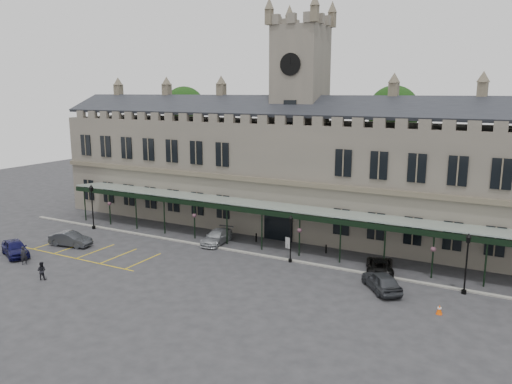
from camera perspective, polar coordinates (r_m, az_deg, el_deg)
The scene contains 22 objects.
ground at distance 43.52m, azimuth -3.80°, elevation -9.16°, with size 140.00×140.00×0.00m, color #2A2A2D.
station_building at distance 55.56m, azimuth 4.85°, elevation 2.26°, with size 60.00×10.36×17.30m.
clock_tower at distance 54.98m, azimuth 5.01°, elevation 9.12°, with size 5.60×5.60×24.80m.
canopy at distance 48.95m, azimuth 0.81°, elevation -3.83°, with size 50.00×4.10×4.30m.
kerb at distance 47.97m, azimuth -0.29°, elevation -7.08°, with size 60.00×0.40×0.12m, color gray.
parking_markings at distance 50.97m, azimuth -18.28°, elevation -6.62°, with size 16.00×6.00×0.01m, color gold, non-canonical shape.
tree_behind_left at distance 73.86m, azimuth -8.18°, elevation 9.40°, with size 6.00×6.00×16.00m.
tree_behind_mid at distance 61.06m, azimuth 15.42°, elevation 8.71°, with size 6.00×6.00×16.00m.
lamp_post_left at distance 58.87m, azimuth -18.22°, elevation -1.17°, with size 0.48×0.48×5.10m.
lamp_post_mid at distance 45.26m, azimuth 3.98°, elevation -4.85°, with size 0.42×0.42×4.42m.
lamp_post_right at distance 41.36m, azimuth 22.95°, elevation -6.98°, with size 0.46×0.46×4.84m.
traffic_cone at distance 37.99m, azimuth 20.22°, elevation -12.49°, with size 0.43×0.43×0.69m.
sign_board at distance 49.73m, azimuth 3.67°, elevation -5.84°, with size 0.64×0.23×1.12m.
bollard_left at distance 51.73m, azimuth 0.03°, elevation -5.23°, with size 0.16×0.16×0.91m, color black.
bollard_right at distance 48.68m, azimuth 8.01°, elevation -6.47°, with size 0.15×0.15×0.83m, color black.
car_left_a at distance 52.54m, azimuth -25.83°, elevation -5.79°, with size 1.81×4.51×1.54m, color #0D0D3C.
car_left_b at distance 53.67m, azimuth -20.44°, elevation -5.06°, with size 1.52×4.35×1.43m, color #303236.
car_taxi at distance 51.31m, azimuth -4.50°, elevation -5.14°, with size 1.92×4.72×1.37m, color #A3A6AB.
car_van at distance 44.42m, azimuth 13.97°, elevation -8.14°, with size 2.20×4.78×1.33m, color black.
car_right_a at distance 40.67m, azimuth 14.15°, elevation -9.85°, with size 1.82×4.53×1.54m, color #303236.
person_a at distance 49.66m, azimuth -24.99°, elevation -6.59°, with size 0.62×0.40×1.69m, color black.
person_b at distance 45.22m, azimuth -23.31°, elevation -8.26°, with size 0.75×0.59×1.55m, color black.
Camera 1 is at (21.77, -34.44, 15.29)m, focal length 35.00 mm.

